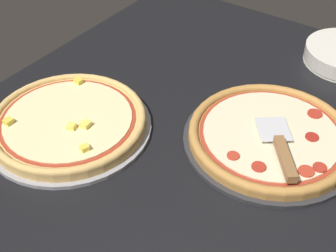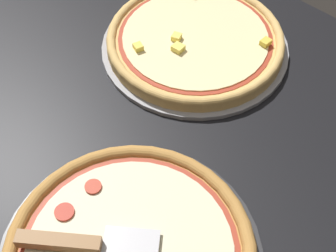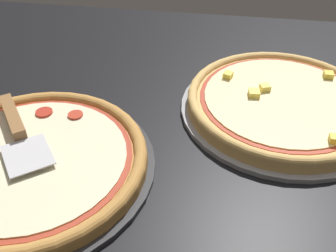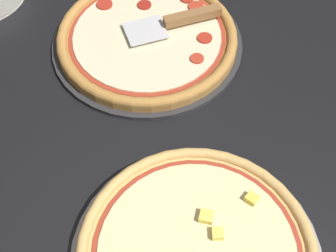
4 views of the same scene
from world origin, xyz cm
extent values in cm
cube|color=black|center=(0.00, 0.00, -1.80)|extent=(132.10, 119.88, 3.60)
torus|color=#B77F3D|center=(5.96, -12.67, 2.63)|extent=(38.97, 38.97, 2.28)
cylinder|color=#A33823|center=(5.96, -12.67, 2.71)|extent=(33.87, 33.87, 0.15)
cylinder|color=beige|center=(5.96, -12.67, 2.83)|extent=(31.95, 31.95, 0.40)
cylinder|color=#B73823|center=(-6.26, -9.19, 3.23)|extent=(2.84, 2.84, 0.40)
cylinder|color=#AD2D1E|center=(-6.13, -15.41, 3.23)|extent=(3.22, 3.22, 0.40)
cylinder|color=#939399|center=(-17.79, 29.97, 0.50)|extent=(40.41, 40.41, 1.00)
cylinder|color=#DBAD60|center=(-17.79, 29.97, 2.07)|extent=(37.99, 37.99, 2.15)
torus|color=#DBAD60|center=(-17.79, 29.97, 3.15)|extent=(37.99, 37.99, 1.93)
cylinder|color=#A33823|center=(-17.79, 29.97, 3.22)|extent=(33.02, 33.02, 0.15)
cylinder|color=beige|center=(-17.79, 29.97, 3.35)|extent=(31.15, 31.15, 0.40)
cube|color=yellow|center=(-5.41, 37.96, 4.14)|extent=(1.84, 2.22, 1.18)
cube|color=#F9E05B|center=(-17.63, 24.29, 4.14)|extent=(2.44, 2.34, 1.18)
cube|color=#F9E05B|center=(-20.09, 26.50, 4.14)|extent=(2.36, 2.43, 1.18)
cube|color=#F4D64C|center=(-23.84, 18.87, 4.14)|extent=(2.39, 2.28, 1.18)
cube|color=silver|center=(6.37, -12.92, 3.89)|extent=(11.22, 11.00, 0.24)
cube|color=olive|center=(-2.11, -19.46, 4.77)|extent=(11.54, 9.61, 2.00)
camera|label=1|loc=(-75.88, -39.86, 75.38)|focal=50.00mm
camera|label=2|loc=(29.44, -29.34, 70.69)|focal=50.00mm
camera|label=3|loc=(49.87, 17.39, 47.86)|focal=42.00mm
camera|label=4|loc=(-21.67, 55.82, 73.79)|focal=50.00mm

